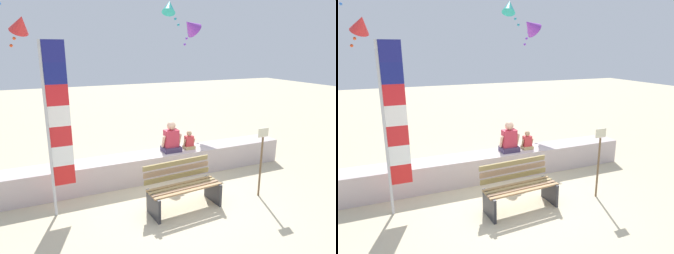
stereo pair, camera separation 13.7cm
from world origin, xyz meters
TOP-DOWN VIEW (x-y plane):
  - ground_plane at (0.00, 0.00)m, footprint 40.00×40.00m
  - seawall_ledge at (0.00, 1.12)m, footprint 6.75×0.64m
  - park_bench at (-0.04, -0.40)m, footprint 1.46×0.70m
  - person_adult at (0.39, 1.10)m, footprint 0.48×0.35m
  - person_child at (0.87, 1.10)m, footprint 0.29×0.22m
  - flag_banner at (-2.17, 0.28)m, footprint 0.41×0.05m
  - kite_teal at (1.62, 4.01)m, footprint 0.68×0.71m
  - kite_purple at (2.15, 3.58)m, footprint 0.73×0.65m
  - kite_red at (-2.63, 3.90)m, footprint 0.74×0.80m
  - sign_post at (1.62, -0.61)m, footprint 0.24×0.04m

SIDE VIEW (x-z plane):
  - ground_plane at x=0.00m, z-range 0.00..0.00m
  - seawall_ledge at x=0.00m, z-range 0.00..0.60m
  - park_bench at x=-0.04m, z-range -0.04..0.85m
  - person_child at x=0.87m, z-range 0.55..1.00m
  - sign_post at x=1.62m, z-range 0.12..1.58m
  - person_adult at x=0.39m, z-range 0.52..1.25m
  - flag_banner at x=-2.17m, z-range 0.19..3.31m
  - kite_red at x=-2.63m, z-range 3.14..4.03m
  - kite_purple at x=2.15m, z-range 3.18..4.10m
  - kite_teal at x=1.62m, z-range 3.80..4.66m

